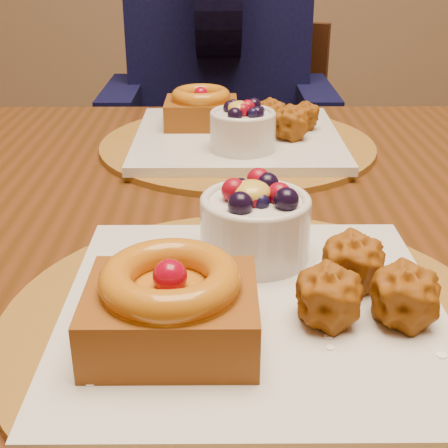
{
  "coord_description": "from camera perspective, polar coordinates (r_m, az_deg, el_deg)",
  "views": [
    {
      "loc": [
        -0.14,
        -0.68,
        1.02
      ],
      "look_at": [
        -0.13,
        -0.24,
        0.82
      ],
      "focal_mm": 50.0,
      "sensor_mm": 36.0,
      "label": 1
    }
  ],
  "objects": [
    {
      "name": "chair_far",
      "position": [
        1.61,
        0.89,
        4.38
      ],
      "size": [
        0.52,
        0.52,
        0.83
      ],
      "rotation": [
        0.0,
        0.0,
        -0.34
      ],
      "color": "black",
      "rests_on": "ground"
    },
    {
      "name": "dining_table",
      "position": [
        0.71,
        1.63,
        -4.51
      ],
      "size": [
        1.6,
        0.9,
        0.76
      ],
      "color": "#3B200A",
      "rests_on": "ground"
    },
    {
      "name": "place_setting_near",
      "position": [
        0.47,
        2.25,
        -6.35
      ],
      "size": [
        0.38,
        0.38,
        0.09
      ],
      "color": "#623412",
      "rests_on": "dining_table"
    },
    {
      "name": "diner",
      "position": [
        1.41,
        -0.49,
        16.57
      ],
      "size": [
        0.47,
        0.46,
        0.77
      ],
      "rotation": [
        0.0,
        0.0,
        -0.31
      ],
      "color": "black",
      "rests_on": "ground"
    },
    {
      "name": "place_setting_far",
      "position": [
        0.87,
        1.09,
        8.34
      ],
      "size": [
        0.38,
        0.38,
        0.08
      ],
      "color": "#623412",
      "rests_on": "dining_table"
    }
  ]
}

